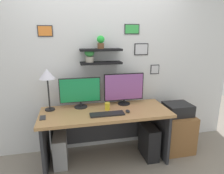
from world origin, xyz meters
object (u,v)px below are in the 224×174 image
at_px(cell_phone, 43,118).
at_px(computer_tower_right, 149,141).
at_px(computer_mouse, 128,111).
at_px(monitor_left, 80,92).
at_px(monitor_right, 124,88).
at_px(keyboard, 107,114).
at_px(drawer_cabinet, 176,132).
at_px(desk_lamp, 47,77).
at_px(printer, 178,109).
at_px(pen_cup, 107,106).
at_px(desk, 105,123).
at_px(computer_tower_left, 60,149).

xyz_separation_m(cell_phone, computer_tower_right, (1.43, 0.02, -0.52)).
relative_size(computer_mouse, computer_tower_right, 0.19).
bearing_deg(monitor_left, monitor_right, 0.01).
bearing_deg(computer_mouse, monitor_left, 151.06).
height_order(keyboard, computer_tower_right, keyboard).
bearing_deg(computer_mouse, cell_phone, 177.78).
distance_m(monitor_right, drawer_cabinet, 1.08).
xyz_separation_m(desk_lamp, computer_tower_right, (1.36, -0.23, -0.98)).
bearing_deg(printer, computer_tower_right, -168.30).
height_order(cell_phone, drawer_cabinet, cell_phone).
bearing_deg(pen_cup, keyboard, -102.27).
xyz_separation_m(pen_cup, printer, (1.08, 0.02, -0.14)).
height_order(cell_phone, pen_cup, pen_cup).
xyz_separation_m(monitor_left, pen_cup, (0.35, -0.18, -0.18)).
relative_size(monitor_right, desk_lamp, 1.04).
xyz_separation_m(desk, computer_mouse, (0.28, -0.17, 0.22)).
distance_m(desk, monitor_left, 0.56).
bearing_deg(computer_tower_left, desk_lamp, 130.68).
bearing_deg(pen_cup, monitor_left, 152.20).
height_order(desk, computer_tower_left, desk).
bearing_deg(cell_phone, drawer_cabinet, -0.81).
relative_size(drawer_cabinet, computer_tower_right, 1.21).
bearing_deg(cell_phone, computer_tower_left, 34.30).
height_order(computer_mouse, desk_lamp, desk_lamp).
distance_m(computer_mouse, computer_tower_left, 1.08).
height_order(desk, computer_tower_right, desk).
height_order(monitor_right, computer_tower_right, monitor_right).
bearing_deg(printer, drawer_cabinet, 90.00).
xyz_separation_m(desk, computer_tower_right, (0.63, -0.10, -0.31)).
relative_size(keyboard, drawer_cabinet, 0.77).
xyz_separation_m(monitor_right, printer, (0.80, -0.16, -0.33)).
xyz_separation_m(keyboard, computer_tower_right, (0.63, 0.09, -0.52)).
bearing_deg(computer_tower_right, printer, 11.70).
distance_m(cell_phone, drawer_cabinet, 1.98).
bearing_deg(monitor_right, desk_lamp, -178.51).
distance_m(monitor_left, keyboard, 0.52).
distance_m(desk, computer_tower_left, 0.71).
bearing_deg(computer_tower_right, desk_lamp, 170.23).
bearing_deg(monitor_right, printer, -11.37).
distance_m(monitor_left, computer_tower_right, 1.23).
xyz_separation_m(drawer_cabinet, printer, (0.00, -0.00, 0.37)).
relative_size(desk, monitor_right, 2.95).
relative_size(monitor_left, computer_tower_right, 1.20).
bearing_deg(monitor_right, desk, -152.95).
distance_m(monitor_left, desk_lamp, 0.48).
xyz_separation_m(monitor_left, monitor_right, (0.63, 0.00, 0.01)).
xyz_separation_m(desk, pen_cup, (0.03, -0.02, 0.26)).
relative_size(pen_cup, printer, 0.26).
xyz_separation_m(monitor_left, drawer_cabinet, (1.43, -0.16, -0.69)).
bearing_deg(keyboard, computer_tower_left, 161.71).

